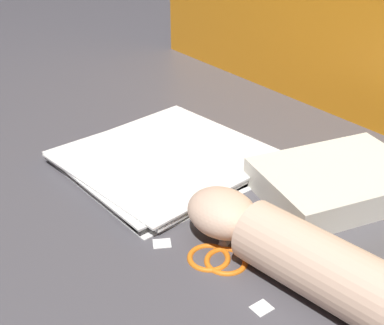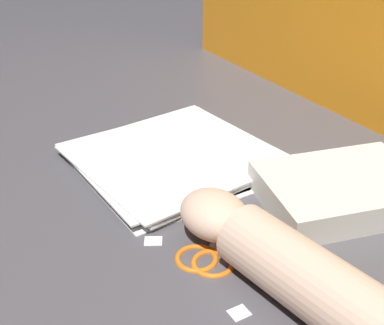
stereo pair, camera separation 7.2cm
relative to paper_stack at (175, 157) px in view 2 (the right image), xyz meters
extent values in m
plane|color=#4C494F|center=(0.08, -0.10, -0.01)|extent=(6.00, 6.00, 0.00)
cube|color=white|center=(-0.01, 0.01, -0.01)|extent=(0.29, 0.30, 0.00)
cube|color=white|center=(0.01, 0.00, 0.00)|extent=(0.28, 0.29, 0.00)
cube|color=white|center=(0.00, 0.00, 0.00)|extent=(0.28, 0.29, 0.00)
cube|color=white|center=(0.00, 0.00, 0.00)|extent=(0.28, 0.29, 0.00)
cube|color=white|center=(0.00, -0.01, 0.00)|extent=(0.28, 0.29, 0.00)
cube|color=white|center=(0.00, 0.00, 0.01)|extent=(0.28, 0.29, 0.00)
cube|color=silver|center=(0.23, 0.13, 0.01)|extent=(0.22, 0.26, 0.04)
sphere|color=silver|center=(0.21, -0.08, 0.00)|extent=(0.01, 0.01, 0.01)
cylinder|color=silver|center=(0.17, -0.05, 0.00)|extent=(0.08, 0.06, 0.01)
torus|color=orange|center=(0.23, -0.10, 0.00)|extent=(0.07, 0.07, 0.01)
cylinder|color=silver|center=(0.20, -0.03, 0.00)|extent=(0.03, 0.09, 0.01)
torus|color=orange|center=(0.21, -0.11, 0.00)|extent=(0.06, 0.06, 0.01)
cylinder|color=beige|center=(0.36, -0.06, 0.03)|extent=(0.25, 0.09, 0.07)
ellipsoid|color=beige|center=(0.19, -0.07, 0.03)|extent=(0.10, 0.08, 0.06)
cube|color=white|center=(0.31, -0.12, -0.01)|extent=(0.02, 0.02, 0.00)
cube|color=white|center=(0.15, -0.13, -0.01)|extent=(0.03, 0.03, 0.00)
camera|label=1|loc=(0.58, -0.46, 0.40)|focal=50.00mm
camera|label=2|loc=(0.62, -0.40, 0.40)|focal=50.00mm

